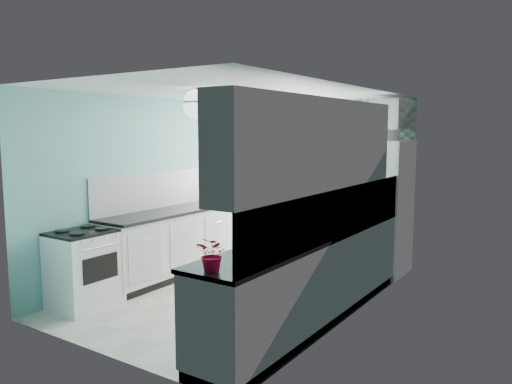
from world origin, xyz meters
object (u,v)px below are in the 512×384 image
Objects in this scene: ceiling_light at (199,104)px; stove at (84,267)px; fridge at (377,207)px; sink at (351,221)px; microwave at (380,131)px; fruit_bowl at (259,251)px; potted_plant at (213,254)px.

stove is at bearing -150.96° from ceiling_light.
fridge is 4.02m from stove.
sink is at bearing -81.87° from fridge.
ceiling_light is at bearing -109.63° from fridge.
sink is 1.08× the size of microwave.
ceiling_light reaches higher than fruit_bowl.
fridge reaches higher than potted_plant.
stove is 1.63× the size of sink.
fruit_bowl is (2.40, 0.04, 0.52)m from stove.
ceiling_light is at bearing 152.41° from fruit_bowl.
fridge is 3.87m from potted_plant.
sink is 1.81× the size of fruit_bowl.
stove is at bearing -179.08° from fruit_bowl.
sink is 2.70m from potted_plant.
stove is 1.77× the size of microwave.
fridge is 6.40× the size of fruit_bowl.
ceiling_light is 2.33m from sink.
potted_plant is at bearing 87.76° from microwave.
fridge is (1.11, 2.59, -1.38)m from ceiling_light.
potted_plant is (-0.00, -2.70, 0.15)m from sink.
fridge is at bearing 66.82° from ceiling_light.
fridge is 2.17× the size of stove.
fruit_bowl reaches higher than stove.
fridge reaches higher than sink.
fruit_bowl is at bearing 88.02° from microwave.
fruit_bowl is 1.05× the size of potted_plant.
fruit_bowl is (0.09, -3.22, 0.03)m from fridge.
potted_plant is (1.20, -1.27, -1.24)m from ceiling_light.
microwave is (2.31, 3.26, 1.57)m from stove.
fridge is 3.22m from fruit_bowl.
ceiling_light is 2.84m from microwave.
ceiling_light is at bearing -133.29° from sink.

